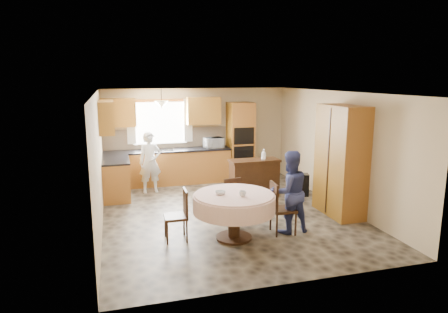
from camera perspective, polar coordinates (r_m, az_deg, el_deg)
name	(u,v)px	position (r m, az deg, el deg)	size (l,w,h in m)	color
floor	(227,213)	(8.41, 0.50, -8.12)	(5.00, 6.00, 0.01)	#70624E
ceiling	(228,92)	(7.93, 0.53, 9.16)	(5.00, 6.00, 0.01)	white
wall_back	(197,134)	(10.95, -3.89, 3.16)	(5.00, 0.02, 2.50)	tan
wall_front	(291,197)	(5.35, 9.59, -5.68)	(5.00, 0.02, 2.50)	tan
wall_left	(99,162)	(7.77, -17.48, -0.70)	(0.02, 6.00, 2.50)	tan
wall_right	(337,149)	(9.09, 15.83, 1.08)	(0.02, 6.00, 2.50)	tan
window	(160,123)	(10.73, -9.14, 4.76)	(1.40, 0.03, 1.10)	white
curtain_left	(131,122)	(10.61, -13.15, 4.81)	(0.22, 0.02, 1.15)	white
curtain_right	(188,120)	(10.79, -5.14, 5.16)	(0.22, 0.02, 1.15)	white
base_cab_back	(168,168)	(10.67, -7.97, -1.57)	(3.30, 0.60, 0.88)	#BD6A32
counter_back	(168,150)	(10.57, -8.04, 0.86)	(3.30, 0.64, 0.04)	black
base_cab_left	(116,179)	(9.70, -15.16, -3.15)	(0.60, 1.20, 0.88)	#BD6A32
counter_left	(115,160)	(9.60, -15.30, -0.49)	(0.64, 1.20, 0.04)	black
backsplash	(166,138)	(10.81, -8.29, 2.59)	(3.30, 0.02, 0.55)	beige
wall_cab_left	(119,113)	(10.49, -14.83, 6.08)	(0.85, 0.33, 0.72)	#C18630
wall_cab_right	(203,111)	(10.75, -2.96, 6.56)	(0.90, 0.33, 0.72)	#C18630
wall_cab_side	(107,117)	(9.45, -16.44, 5.47)	(0.33, 1.20, 0.72)	#C18630
oven_tower	(240,141)	(10.98, 2.35, 2.20)	(0.66, 0.62, 2.12)	#BD6A32
oven_upper	(244,136)	(10.65, 2.88, 2.95)	(0.56, 0.01, 0.45)	black
oven_lower	(244,154)	(10.74, 2.86, 0.31)	(0.56, 0.01, 0.45)	black
pendant	(162,104)	(10.21, -8.91, 7.37)	(0.36, 0.36, 0.18)	beige
sideboard	(254,179)	(9.48, 4.33, -3.24)	(1.18, 0.49, 0.84)	#3E2510
space_heater	(300,185)	(9.74, 10.81, -3.97)	(0.39, 0.27, 0.53)	black
cupboard	(341,161)	(8.44, 16.40, -0.59)	(0.59, 1.18, 2.25)	#BD6A32
dining_table	(234,204)	(6.96, 1.44, -6.77)	(1.43, 1.43, 0.82)	#3E2510
chair_left	(180,212)	(7.01, -6.34, -7.92)	(0.40, 0.40, 0.90)	#3E2510
chair_back	(230,196)	(7.93, 0.89, -5.69)	(0.43, 0.43, 0.87)	#3E2510
chair_right	(279,205)	(7.30, 7.90, -6.94)	(0.44, 0.44, 0.95)	#3E2510
framed_picture	(332,126)	(9.17, 15.18, 4.19)	(0.06, 0.52, 0.43)	gold
microwave	(214,143)	(10.73, -1.51, 1.97)	(0.49, 0.33, 0.27)	silver
person_sink	(150,162)	(9.89, -10.51, -0.84)	(0.55, 0.36, 1.50)	silver
person_dining	(289,192)	(7.33, 9.32, -5.01)	(0.74, 0.57, 1.51)	navy
bowl_sideboard	(244,161)	(9.30, 2.91, -0.70)	(0.20, 0.20, 0.05)	#B2B2B2
bottle_sideboard	(264,155)	(9.44, 5.68, 0.19)	(0.11, 0.11, 0.29)	silver
cup_table	(243,194)	(6.75, 2.66, -5.34)	(0.12, 0.12, 0.09)	#B2B2B2
bowl_table	(220,193)	(6.87, -0.52, -5.19)	(0.18, 0.18, 0.06)	#B2B2B2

